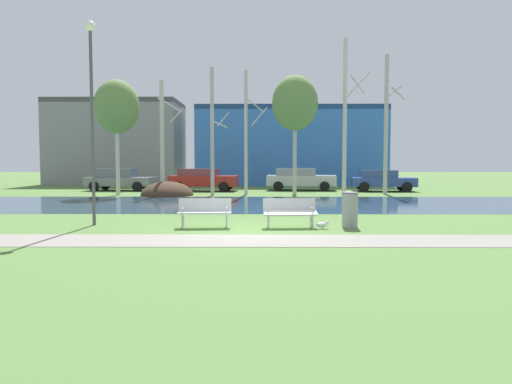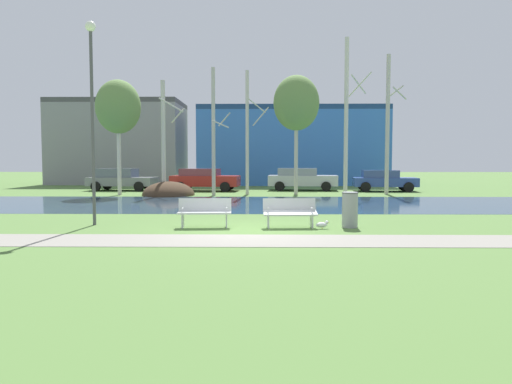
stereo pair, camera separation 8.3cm
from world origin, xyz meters
name	(u,v)px [view 2 (the right image)]	position (x,y,z in m)	size (l,w,h in m)	color
ground_plane	(253,202)	(0.00, 10.00, 0.00)	(120.00, 120.00, 0.00)	#517538
paved_path_strip	(244,240)	(0.00, -1.64, 0.01)	(60.00, 1.92, 0.01)	gray
river_band	(253,204)	(0.00, 8.78, 0.00)	(80.00, 8.75, 0.01)	#2D475B
soil_mound	(169,195)	(-4.98, 14.26, 0.00)	(2.99, 3.40, 1.60)	#423021
bench_left	(205,212)	(-1.29, 0.79, 0.47)	(1.63, 0.65, 0.87)	silver
bench_right	(290,212)	(1.28, 0.79, 0.47)	(1.63, 0.65, 0.87)	silver
trash_bin	(350,209)	(3.09, 0.83, 0.55)	(0.50, 0.50, 1.07)	gray
seagull	(322,225)	(2.22, 0.49, 0.13)	(0.41, 0.15, 0.25)	white
streetlamp	(92,93)	(-4.81, 1.30, 4.09)	(0.32, 0.32, 6.27)	#4C4C51
birch_far_left	(118,107)	(-7.88, 14.49, 5.07)	(2.58, 2.58, 6.65)	beige
birch_left	(164,136)	(-5.20, 14.27, 3.38)	(1.41, 2.46, 6.57)	beige
birch_center_left	(214,132)	(-2.32, 14.03, 3.65)	(1.09, 1.84, 7.25)	#BCB7A8
birch_center	(248,132)	(-0.41, 14.86, 3.68)	(1.37, 2.33, 7.22)	beige
birch_center_right	(296,103)	(2.42, 15.04, 5.34)	(2.68, 2.68, 6.97)	#BCB7A8
birch_right	(347,115)	(5.39, 15.10, 4.67)	(1.58, 2.54, 9.15)	beige
birch_far_right	(388,124)	(7.86, 15.35, 4.19)	(1.20, 1.96, 8.23)	#BCB7A8
parked_van_nearest_grey	(121,179)	(-9.04, 18.72, 0.77)	(4.56, 2.38, 1.47)	slate
parked_sedan_second_red	(204,179)	(-3.40, 18.36, 0.78)	(4.58, 2.44, 1.47)	maroon
parked_hatch_third_silver	(302,179)	(3.07, 18.99, 0.79)	(4.73, 2.39, 1.49)	#B2B5BC
parked_wagon_fourth_blue	(383,180)	(8.34, 18.14, 0.74)	(4.20, 2.36, 1.38)	#2D4793
building_grey_warehouse	(120,143)	(-11.91, 28.53, 3.53)	(10.77, 6.45, 7.06)	gray
building_blue_store	(291,146)	(2.89, 27.93, 3.20)	(15.29, 6.93, 6.40)	#3870C6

